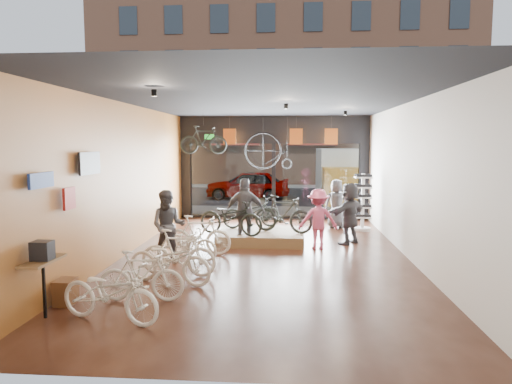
# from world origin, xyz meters

# --- Properties ---
(ground_plane) EXTENTS (7.00, 12.00, 0.04)m
(ground_plane) POSITION_xyz_m (0.00, 0.00, -0.02)
(ground_plane) COLOR black
(ground_plane) RESTS_ON ground
(ceiling) EXTENTS (7.00, 12.00, 0.04)m
(ceiling) POSITION_xyz_m (0.00, 0.00, 3.82)
(ceiling) COLOR black
(ceiling) RESTS_ON ground
(wall_left) EXTENTS (0.04, 12.00, 3.80)m
(wall_left) POSITION_xyz_m (-3.52, 0.00, 1.90)
(wall_left) COLOR #B05E28
(wall_left) RESTS_ON ground
(wall_right) EXTENTS (0.04, 12.00, 3.80)m
(wall_right) POSITION_xyz_m (3.52, 0.00, 1.90)
(wall_right) COLOR beige
(wall_right) RESTS_ON ground
(wall_back) EXTENTS (7.00, 0.04, 3.80)m
(wall_back) POSITION_xyz_m (0.00, -6.02, 1.90)
(wall_back) COLOR beige
(wall_back) RESTS_ON ground
(storefront) EXTENTS (7.00, 0.26, 3.80)m
(storefront) POSITION_xyz_m (0.00, 6.00, 1.90)
(storefront) COLOR black
(storefront) RESTS_ON ground
(exit_sign) EXTENTS (0.35, 0.06, 0.18)m
(exit_sign) POSITION_xyz_m (-2.40, 5.88, 3.05)
(exit_sign) COLOR #198C26
(exit_sign) RESTS_ON storefront
(street_road) EXTENTS (30.00, 18.00, 0.02)m
(street_road) POSITION_xyz_m (0.00, 15.00, -0.01)
(street_road) COLOR black
(street_road) RESTS_ON ground
(sidewalk_near) EXTENTS (30.00, 2.40, 0.12)m
(sidewalk_near) POSITION_xyz_m (0.00, 7.20, 0.06)
(sidewalk_near) COLOR slate
(sidewalk_near) RESTS_ON ground
(sidewalk_far) EXTENTS (30.00, 2.00, 0.12)m
(sidewalk_far) POSITION_xyz_m (0.00, 19.00, 0.06)
(sidewalk_far) COLOR slate
(sidewalk_far) RESTS_ON ground
(opposite_building) EXTENTS (26.00, 5.00, 14.00)m
(opposite_building) POSITION_xyz_m (0.00, 21.50, 7.00)
(opposite_building) COLOR brown
(opposite_building) RESTS_ON ground
(street_car) EXTENTS (4.26, 1.71, 1.45)m
(street_car) POSITION_xyz_m (-1.54, 12.00, 0.73)
(street_car) COLOR gray
(street_car) RESTS_ON street_road
(box_truck) EXTENTS (2.15, 6.46, 2.54)m
(box_truck) POSITION_xyz_m (3.10, 11.00, 1.27)
(box_truck) COLOR silver
(box_truck) RESTS_ON street_road
(floor_bike_0) EXTENTS (1.88, 1.08, 0.93)m
(floor_bike_0) POSITION_xyz_m (-2.19, -4.31, 0.47)
(floor_bike_0) COLOR beige
(floor_bike_0) RESTS_ON ground_plane
(floor_bike_1) EXTENTS (1.55, 0.50, 0.92)m
(floor_bike_1) POSITION_xyz_m (-2.00, -3.37, 0.46)
(floor_bike_1) COLOR beige
(floor_bike_1) RESTS_ON ground_plane
(floor_bike_2) EXTENTS (1.95, 1.13, 0.97)m
(floor_bike_2) POSITION_xyz_m (-1.77, -2.31, 0.48)
(floor_bike_2) COLOR beige
(floor_bike_2) RESTS_ON ground_plane
(floor_bike_3) EXTENTS (1.70, 0.68, 1.00)m
(floor_bike_3) POSITION_xyz_m (-1.73, -1.76, 0.50)
(floor_bike_3) COLOR beige
(floor_bike_3) RESTS_ON ground_plane
(floor_bike_4) EXTENTS (1.69, 0.96, 0.84)m
(floor_bike_4) POSITION_xyz_m (-1.88, -0.39, 0.42)
(floor_bike_4) COLOR beige
(floor_bike_4) RESTS_ON ground_plane
(floor_bike_5) EXTENTS (1.68, 0.53, 1.00)m
(floor_bike_5) POSITION_xyz_m (-1.68, 0.11, 0.50)
(floor_bike_5) COLOR beige
(floor_bike_5) RESTS_ON ground_plane
(display_platform) EXTENTS (2.40, 1.80, 0.30)m
(display_platform) POSITION_xyz_m (-0.20, 1.73, 0.15)
(display_platform) COLOR brown
(display_platform) RESTS_ON ground_plane
(display_bike_left) EXTENTS (1.98, 1.20, 0.98)m
(display_bike_left) POSITION_xyz_m (-1.00, 1.20, 0.79)
(display_bike_left) COLOR black
(display_bike_left) RESTS_ON display_platform
(display_bike_mid) EXTENTS (1.80, 1.05, 1.04)m
(display_bike_mid) POSITION_xyz_m (0.42, 1.65, 0.82)
(display_bike_mid) COLOR black
(display_bike_mid) RESTS_ON display_platform
(display_bike_right) EXTENTS (1.85, 1.17, 0.92)m
(display_bike_right) POSITION_xyz_m (-0.53, 2.37, 0.76)
(display_bike_right) COLOR black
(display_bike_right) RESTS_ON display_platform
(customer_1) EXTENTS (0.87, 0.70, 1.70)m
(customer_1) POSITION_xyz_m (-2.26, -0.59, 0.85)
(customer_1) COLOR #3F3F44
(customer_1) RESTS_ON ground_plane
(customer_2) EXTENTS (1.12, 0.53, 1.86)m
(customer_2) POSITION_xyz_m (-0.61, 1.31, 0.93)
(customer_2) COLOR #3F3F44
(customer_2) RESTS_ON ground_plane
(customer_3) EXTENTS (1.08, 0.67, 1.60)m
(customer_3) POSITION_xyz_m (1.36, 0.98, 0.80)
(customer_3) COLOR #CC4C72
(customer_3) RESTS_ON ground_plane
(customer_4) EXTENTS (0.82, 0.56, 1.62)m
(customer_4) POSITION_xyz_m (2.16, 4.14, 0.81)
(customer_4) COLOR #3F3F44
(customer_4) RESTS_ON ground_plane
(customer_5) EXTENTS (1.45, 1.52, 1.72)m
(customer_5) POSITION_xyz_m (2.27, 1.70, 0.86)
(customer_5) COLOR #3F3F44
(customer_5) RESTS_ON ground_plane
(sunglasses_rack) EXTENTS (0.55, 0.45, 1.85)m
(sunglasses_rack) POSITION_xyz_m (2.95, 3.71, 0.92)
(sunglasses_rack) COLOR white
(sunglasses_rack) RESTS_ON ground_plane
(wall_merch) EXTENTS (0.40, 2.40, 2.60)m
(wall_merch) POSITION_xyz_m (-3.38, -3.50, 1.30)
(wall_merch) COLOR navy
(wall_merch) RESTS_ON wall_left
(penny_farthing) EXTENTS (1.59, 0.06, 1.27)m
(penny_farthing) POSITION_xyz_m (-0.08, 4.92, 2.50)
(penny_farthing) COLOR black
(penny_farthing) RESTS_ON ceiling
(hung_bike) EXTENTS (1.64, 0.78, 0.95)m
(hung_bike) POSITION_xyz_m (-2.30, 4.20, 2.93)
(hung_bike) COLOR black
(hung_bike) RESTS_ON ceiling
(jersey_left) EXTENTS (0.45, 0.03, 0.55)m
(jersey_left) POSITION_xyz_m (-1.55, 5.20, 3.05)
(jersey_left) COLOR #CC5919
(jersey_left) RESTS_ON ceiling
(jersey_mid) EXTENTS (0.45, 0.03, 0.55)m
(jersey_mid) POSITION_xyz_m (0.81, 5.20, 3.05)
(jersey_mid) COLOR #CC5919
(jersey_mid) RESTS_ON ceiling
(jersey_right) EXTENTS (0.45, 0.03, 0.55)m
(jersey_right) POSITION_xyz_m (2.04, 5.20, 3.05)
(jersey_right) COLOR #CC5919
(jersey_right) RESTS_ON ceiling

